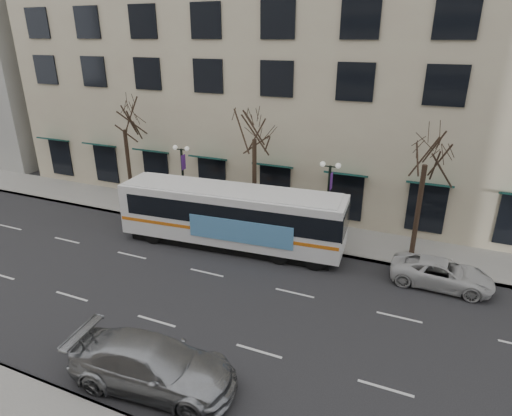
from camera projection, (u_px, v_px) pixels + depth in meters
The scene contains 11 objects.
ground at pixel (184, 295), 21.15m from camera, with size 160.00×160.00×0.00m, color black.
sidewalk_far at pixel (328, 238), 26.96m from camera, with size 80.00×4.00×0.15m, color gray.
building_hotel at pixel (291, 34), 35.28m from camera, with size 40.00×20.00×24.00m, color #BFAE92.
tree_far_left at pixel (123, 116), 29.79m from camera, with size 3.60×3.60×8.34m.
tree_far_mid at pixel (254, 124), 26.06m from camera, with size 3.60×3.60×8.55m.
tree_far_right at pixel (428, 147), 22.58m from camera, with size 3.60×3.60×8.06m.
lamp_post_left at pixel (183, 179), 28.86m from camera, with size 1.22×0.45×5.21m.
lamp_post_right at pixel (328, 199), 25.20m from camera, with size 1.22×0.45×5.21m.
city_bus at pixel (233, 215), 25.39m from camera, with size 13.69×4.00×3.66m.
silver_car at pixel (153, 365), 15.39m from camera, with size 2.53×6.21×1.80m, color #919498.
white_pickup at pixel (442, 273), 21.72m from camera, with size 2.29×4.96×1.38m, color silver.
Camera 1 is at (10.38, -15.13, 11.90)m, focal length 30.00 mm.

